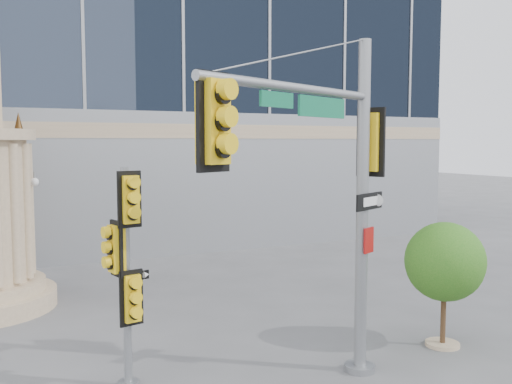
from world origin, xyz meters
name	(u,v)px	position (x,y,z in m)	size (l,w,h in m)	color
main_signal_pole	(331,172)	(0.05, 0.09, 4.19)	(4.90, 2.61, 6.77)	slate
secondary_signal_pole	(126,260)	(-3.36, 1.89, 2.51)	(0.78, 0.57, 4.27)	slate
street_tree	(445,265)	(3.80, 0.96, 1.92)	(1.87, 1.82, 2.91)	tan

